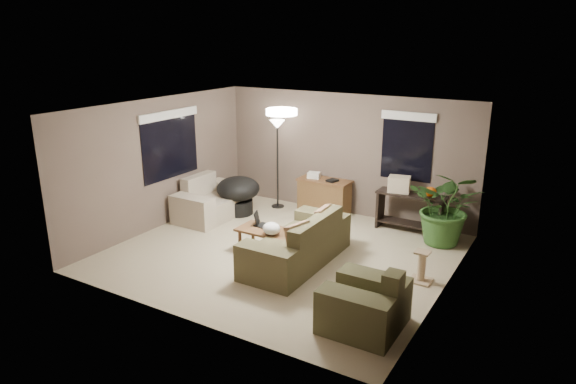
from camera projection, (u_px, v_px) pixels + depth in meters
The scene contains 20 objects.
room_shell at pixel (282, 184), 8.52m from camera, with size 5.50×5.50×5.50m.
main_sofa at pixel (299, 246), 8.41m from camera, with size 0.95×2.20×0.85m.
throw_pillows at pixel (313, 229), 8.18m from camera, with size 0.34×1.38×0.47m.
loveseat at pixel (211, 203), 10.58m from camera, with size 0.90×1.60×0.85m.
armchair at pixel (365, 306), 6.56m from camera, with size 0.95×1.00×0.85m.
coffee_table at pixel (266, 233), 8.81m from camera, with size 1.00×0.55×0.42m.
laptop at pixel (261, 223), 8.94m from camera, with size 0.42×0.29×0.24m.
plastic_bag at pixel (271, 229), 8.54m from camera, with size 0.30×0.27×0.21m, color white.
desk at pixel (324, 197), 10.70m from camera, with size 1.10×0.50×0.75m.
desk_papers at pixel (318, 176), 10.65m from camera, with size 0.71×0.30×0.12m.
console_table at pixel (410, 209), 9.75m from camera, with size 1.30×0.40×0.75m.
pumpkin at pixel (430, 192), 9.46m from camera, with size 0.22×0.22×0.18m, color orange.
cardboard_box at pixel (399, 184), 9.73m from camera, with size 0.40×0.30×0.30m, color beige.
papasan_chair at pixel (238, 192), 10.70m from camera, with size 0.96×0.96×0.80m.
floor_lamp at pixel (277, 135), 10.80m from camera, with size 0.32×0.32×1.91m.
ceiling_fixture at pixel (282, 112), 8.17m from camera, with size 0.50×0.50×0.10m, color white.
houseplant at pixel (447, 215), 9.11m from camera, with size 1.25×1.39×1.09m, color #2D5923.
cat_scratching_post at pixel (421, 269), 7.80m from camera, with size 0.32×0.32×0.50m.
window_left at pixel (170, 133), 9.94m from camera, with size 0.05×1.56×1.33m.
window_back at pixel (408, 135), 9.76m from camera, with size 1.06×0.05×1.33m.
Camera 1 is at (4.26, -6.98, 3.63)m, focal length 32.00 mm.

